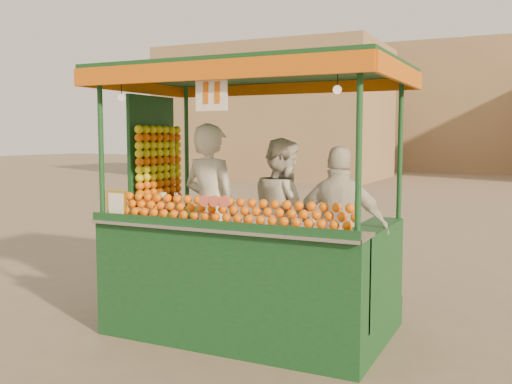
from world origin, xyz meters
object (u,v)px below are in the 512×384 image
at_px(vendor_left, 211,210).
at_px(juice_cart, 241,247).
at_px(vendor_middle, 284,216).
at_px(vendor_right, 340,229).

bearing_deg(vendor_left, juice_cart, 175.51).
distance_m(juice_cart, vendor_middle, 0.62).
relative_size(juice_cart, vendor_left, 1.63).
relative_size(vendor_middle, vendor_right, 1.05).
height_order(vendor_middle, vendor_right, vendor_middle).
bearing_deg(vendor_middle, juice_cart, 118.64).
bearing_deg(vendor_middle, vendor_left, 86.50).
bearing_deg(vendor_middle, vendor_right, -153.43).
xyz_separation_m(juice_cart, vendor_left, (-0.40, 0.09, 0.33)).
relative_size(vendor_left, vendor_right, 1.14).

